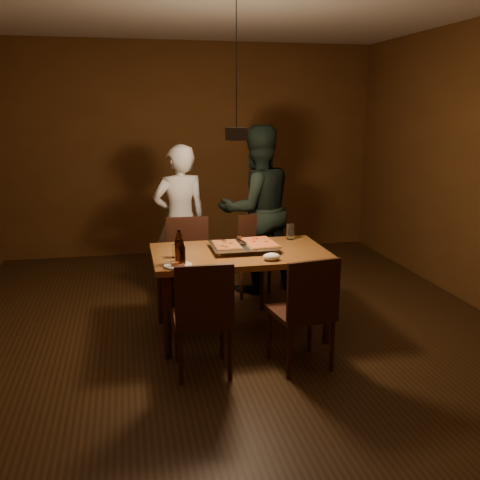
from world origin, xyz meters
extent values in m
plane|color=#38210F|center=(0.00, 0.00, 0.00)|extent=(6.00, 6.00, 0.00)
plane|color=brown|center=(0.00, 3.00, 1.40)|extent=(5.00, 0.00, 5.00)
plane|color=brown|center=(0.00, -3.00, 1.40)|extent=(5.00, 0.00, 5.00)
cube|color=brown|center=(0.05, 0.10, 0.72)|extent=(1.50, 0.90, 0.05)
cylinder|color=#38190F|center=(-0.62, -0.27, 0.35)|extent=(0.06, 0.06, 0.70)
cylinder|color=#38190F|center=(0.72, -0.27, 0.35)|extent=(0.06, 0.06, 0.70)
cylinder|color=#38190F|center=(-0.62, 0.47, 0.35)|extent=(0.06, 0.06, 0.70)
cylinder|color=#38190F|center=(0.72, 0.47, 0.35)|extent=(0.06, 0.06, 0.70)
cube|color=#38190F|center=(-0.31, 0.77, 0.43)|extent=(0.44, 0.44, 0.04)
cube|color=#38190F|center=(-0.30, 0.96, 0.67)|extent=(0.42, 0.05, 0.45)
cube|color=#38190F|center=(0.47, 0.81, 0.43)|extent=(0.54, 0.54, 0.04)
cube|color=#38190F|center=(0.40, 0.99, 0.67)|extent=(0.40, 0.18, 0.45)
cube|color=#38190F|center=(-0.38, -0.55, 0.43)|extent=(0.43, 0.43, 0.04)
cube|color=#38190F|center=(-0.38, -0.74, 0.67)|extent=(0.42, 0.04, 0.45)
cube|color=#38190F|center=(0.38, -0.60, 0.43)|extent=(0.48, 0.48, 0.04)
cube|color=#38190F|center=(0.40, -0.79, 0.67)|extent=(0.42, 0.09, 0.45)
cube|color=silver|center=(0.09, 0.13, 0.77)|extent=(0.59, 0.50, 0.05)
cube|color=maroon|center=(-0.06, 0.12, 0.81)|extent=(0.22, 0.34, 0.02)
cube|color=gold|center=(0.24, 0.14, 0.81)|extent=(0.29, 0.43, 0.02)
cylinder|color=black|center=(-0.49, -0.24, 0.82)|extent=(0.06, 0.06, 0.14)
cone|color=black|center=(-0.49, -0.24, 0.93)|extent=(0.06, 0.06, 0.08)
cylinder|color=black|center=(-0.49, -0.15, 0.84)|extent=(0.07, 0.07, 0.18)
cone|color=black|center=(-0.49, -0.15, 0.98)|extent=(0.07, 0.07, 0.10)
cylinder|color=silver|center=(-0.51, 0.02, 0.81)|extent=(0.07, 0.07, 0.11)
cylinder|color=silver|center=(0.60, 0.42, 0.82)|extent=(0.07, 0.07, 0.15)
cylinder|color=white|center=(-0.52, -0.25, 0.76)|extent=(0.22, 0.22, 0.02)
cube|color=gold|center=(-0.52, -0.25, 0.77)|extent=(0.10, 0.08, 0.01)
ellipsoid|color=white|center=(0.24, -0.23, 0.78)|extent=(0.14, 0.11, 0.06)
imported|color=silver|center=(-0.34, 1.31, 0.80)|extent=(0.65, 0.49, 1.59)
imported|color=black|center=(0.48, 1.23, 0.89)|extent=(0.99, 0.85, 1.78)
cylinder|color=black|center=(0.00, 0.00, 1.75)|extent=(0.18, 0.18, 0.10)
cylinder|color=black|center=(0.00, 0.00, 2.30)|extent=(0.01, 0.01, 1.00)
camera|label=1|loc=(-0.88, -4.25, 1.95)|focal=40.00mm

